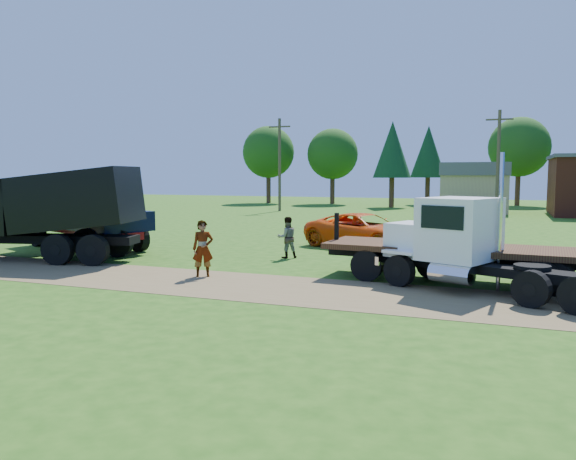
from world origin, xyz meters
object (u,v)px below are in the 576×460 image
(white_semi_tractor, at_px, (461,243))
(navy_truck, at_px, (83,214))
(black_dump_truck, at_px, (40,209))
(orange_pickup, at_px, (365,231))
(flatbed_trailer, at_px, (454,254))
(spectator_a, at_px, (203,249))

(white_semi_tractor, height_order, navy_truck, white_semi_tractor)
(black_dump_truck, distance_m, navy_truck, 3.75)
(black_dump_truck, distance_m, orange_pickup, 14.65)
(white_semi_tractor, bearing_deg, flatbed_trailer, 126.55)
(orange_pickup, xyz_separation_m, flatbed_trailer, (4.79, -7.41, 0.09))
(white_semi_tractor, distance_m, orange_pickup, 9.99)
(navy_truck, relative_size, spectator_a, 3.89)
(white_semi_tractor, distance_m, navy_truck, 18.11)
(white_semi_tractor, distance_m, spectator_a, 8.62)
(white_semi_tractor, xyz_separation_m, flatbed_trailer, (-0.28, 1.18, -0.51))
(orange_pickup, bearing_deg, black_dump_truck, 149.16)
(navy_truck, bearing_deg, white_semi_tractor, 9.28)
(orange_pickup, xyz_separation_m, spectator_a, (-3.47, -9.63, 0.15))
(flatbed_trailer, bearing_deg, orange_pickup, 126.73)
(spectator_a, bearing_deg, black_dump_truck, 142.16)
(orange_pickup, distance_m, spectator_a, 10.24)
(white_semi_tractor, xyz_separation_m, spectator_a, (-8.55, -1.05, -0.45))
(spectator_a, bearing_deg, orange_pickup, 39.22)
(black_dump_truck, height_order, orange_pickup, black_dump_truck)
(black_dump_truck, relative_size, flatbed_trailer, 1.06)
(black_dump_truck, xyz_separation_m, spectator_a, (8.29, -1.00, -1.15))
(black_dump_truck, xyz_separation_m, flatbed_trailer, (16.55, 1.23, -1.21))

